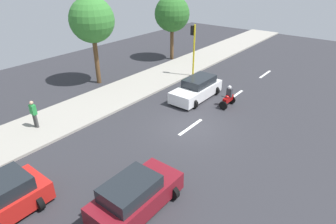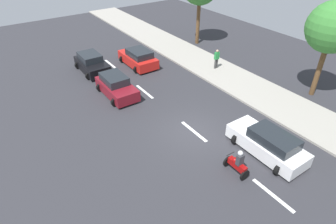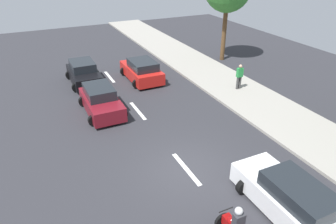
% 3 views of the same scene
% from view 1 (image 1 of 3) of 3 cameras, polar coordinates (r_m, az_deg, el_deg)
% --- Properties ---
extents(ground_plane, '(40.00, 60.00, 0.10)m').
position_cam_1_polar(ground_plane, '(17.35, 4.56, -3.17)').
color(ground_plane, '#2D2D33').
extents(sidewalk, '(4.00, 60.00, 0.15)m').
position_cam_1_polar(sidewalk, '(21.48, -11.11, 3.01)').
color(sidewalk, '#9E998E').
rests_on(sidewalk, ground).
extents(lane_stripe_far_north, '(0.20, 2.40, 0.01)m').
position_cam_1_polar(lane_stripe_far_north, '(27.32, 18.89, 7.18)').
color(lane_stripe_far_north, white).
rests_on(lane_stripe_far_north, ground).
extents(lane_stripe_north, '(0.20, 2.40, 0.01)m').
position_cam_1_polar(lane_stripe_north, '(22.07, 13.32, 3.25)').
color(lane_stripe_north, white).
rests_on(lane_stripe_north, ground).
extents(lane_stripe_mid, '(0.20, 2.40, 0.01)m').
position_cam_1_polar(lane_stripe_mid, '(17.32, 4.57, -3.01)').
color(lane_stripe_mid, white).
rests_on(lane_stripe_mid, ground).
extents(lane_stripe_south, '(0.20, 2.40, 0.01)m').
position_cam_1_polar(lane_stripe_south, '(13.60, -10.08, -13.05)').
color(lane_stripe_south, white).
rests_on(lane_stripe_south, ground).
extents(car_maroon, '(2.20, 3.91, 1.52)m').
position_cam_1_polar(car_maroon, '(11.67, -6.55, -16.27)').
color(car_maroon, maroon).
rests_on(car_maroon, ground).
extents(car_white, '(2.19, 4.50, 1.52)m').
position_cam_1_polar(car_white, '(20.92, 5.81, 4.62)').
color(car_white, white).
rests_on(car_white, ground).
extents(motorcycle, '(0.60, 1.30, 1.53)m').
position_cam_1_polar(motorcycle, '(19.96, 11.94, 2.78)').
color(motorcycle, black).
rests_on(motorcycle, ground).
extents(pedestrian_near_signal, '(0.40, 0.24, 1.69)m').
position_cam_1_polar(pedestrian_near_signal, '(18.33, -25.29, -0.23)').
color(pedestrian_near_signal, '#3F3F3F').
rests_on(pedestrian_near_signal, sidewalk).
extents(traffic_light_corner, '(0.49, 0.24, 4.50)m').
position_cam_1_polar(traffic_light_corner, '(24.49, 5.07, 13.49)').
color(traffic_light_corner, yellow).
rests_on(traffic_light_corner, ground).
extents(street_tree_center, '(3.44, 3.44, 6.25)m').
position_cam_1_polar(street_tree_center, '(29.43, 0.82, 19.02)').
color(street_tree_center, brown).
rests_on(street_tree_center, ground).
extents(street_tree_south, '(3.43, 3.43, 6.78)m').
position_cam_1_polar(street_tree_south, '(23.33, -14.99, 17.30)').
color(street_tree_south, brown).
rests_on(street_tree_south, ground).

